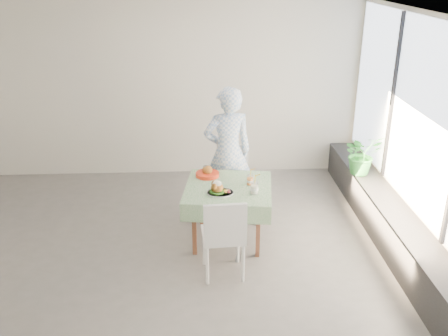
{
  "coord_description": "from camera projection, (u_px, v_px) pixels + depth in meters",
  "views": [
    {
      "loc": [
        0.43,
        -5.32,
        3.31
      ],
      "look_at": [
        0.72,
        0.29,
        0.97
      ],
      "focal_mm": 40.0,
      "sensor_mm": 36.0,
      "label": 1
    }
  ],
  "objects": [
    {
      "name": "chair_far",
      "position": [
        232.0,
        193.0,
        6.99
      ],
      "size": [
        0.49,
        0.49,
        0.94
      ],
      "color": "white",
      "rests_on": "ground"
    },
    {
      "name": "cafe_table",
      "position": [
        228.0,
        207.0,
        6.23
      ],
      "size": [
        1.16,
        1.16,
        0.74
      ],
      "color": "brown",
      "rests_on": "ground"
    },
    {
      "name": "window_pane",
      "position": [
        423.0,
        118.0,
        5.66
      ],
      "size": [
        0.01,
        4.8,
        2.18
      ],
      "primitive_type": "cube",
      "color": "#D1E0F9",
      "rests_on": "ground"
    },
    {
      "name": "juice_cup_lemonade",
      "position": [
        254.0,
        188.0,
        5.92
      ],
      "size": [
        0.1,
        0.1,
        0.29
      ],
      "color": "white",
      "rests_on": "cafe_table"
    },
    {
      "name": "floor",
      "position": [
        167.0,
        250.0,
        6.15
      ],
      "size": [
        6.0,
        6.0,
        0.0
      ],
      "primitive_type": "plane",
      "color": "#5C5957",
      "rests_on": "ground"
    },
    {
      "name": "second_dish",
      "position": [
        207.0,
        173.0,
        6.41
      ],
      "size": [
        0.3,
        0.3,
        0.14
      ],
      "color": "red",
      "rests_on": "cafe_table"
    },
    {
      "name": "chair_near",
      "position": [
        223.0,
        251.0,
        5.59
      ],
      "size": [
        0.49,
        0.49,
        0.97
      ],
      "color": "white",
      "rests_on": "ground"
    },
    {
      "name": "wall_front",
      "position": [
        138.0,
        271.0,
        3.31
      ],
      "size": [
        6.0,
        0.02,
        2.8
      ],
      "primitive_type": "cube",
      "color": "beige",
      "rests_on": "ground"
    },
    {
      "name": "window_ledge",
      "position": [
        392.0,
        227.0,
        6.19
      ],
      "size": [
        0.4,
        4.8,
        0.5
      ],
      "primitive_type": "cube",
      "color": "black",
      "rests_on": "ground"
    },
    {
      "name": "wall_right",
      "position": [
        422.0,
        139.0,
        5.76
      ],
      "size": [
        0.02,
        5.0,
        2.8
      ],
      "primitive_type": "cube",
      "color": "beige",
      "rests_on": "ground"
    },
    {
      "name": "main_dish",
      "position": [
        219.0,
        189.0,
        5.92
      ],
      "size": [
        0.32,
        0.32,
        0.17
      ],
      "color": "white",
      "rests_on": "cafe_table"
    },
    {
      "name": "ceiling",
      "position": [
        155.0,
        14.0,
        5.08
      ],
      "size": [
        6.0,
        6.0,
        0.0
      ],
      "primitive_type": "plane",
      "rotation": [
        3.14,
        0.0,
        0.0
      ],
      "color": "white",
      "rests_on": "ground"
    },
    {
      "name": "diner",
      "position": [
        228.0,
        152.0,
        6.75
      ],
      "size": [
        0.73,
        0.55,
        1.82
      ],
      "primitive_type": "imported",
      "rotation": [
        0.0,
        0.0,
        3.34
      ],
      "color": "#87AAD8",
      "rests_on": "ground"
    },
    {
      "name": "wall_back",
      "position": [
        172.0,
        91.0,
        7.92
      ],
      "size": [
        6.0,
        0.02,
        2.8
      ],
      "primitive_type": "cube",
      "color": "beige",
      "rests_on": "ground"
    },
    {
      "name": "juice_cup_orange",
      "position": [
        250.0,
        180.0,
        6.15
      ],
      "size": [
        0.09,
        0.09,
        0.25
      ],
      "color": "white",
      "rests_on": "cafe_table"
    },
    {
      "name": "potted_plant",
      "position": [
        362.0,
        154.0,
        7.01
      ],
      "size": [
        0.61,
        0.56,
        0.58
      ],
      "primitive_type": "imported",
      "rotation": [
        0.0,
        0.0,
        0.22
      ],
      "color": "#2C863E",
      "rests_on": "window_ledge"
    }
  ]
}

